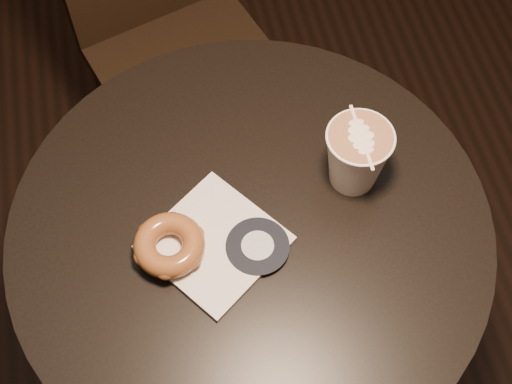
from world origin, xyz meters
TOP-DOWN VIEW (x-y plane):
  - cafe_table at (0.00, 0.00)m, footprint 0.70×0.70m
  - chair at (-0.05, 0.66)m, footprint 0.48×0.48m
  - pastry_bag at (-0.06, -0.02)m, footprint 0.23×0.23m
  - doughnut at (-0.12, -0.02)m, footprint 0.10×0.10m
  - latte_cup at (0.16, 0.05)m, footprint 0.10×0.10m

SIDE VIEW (x-z plane):
  - chair at x=-0.05m, z-range 0.06..1.01m
  - cafe_table at x=0.00m, z-range 0.18..0.93m
  - pastry_bag at x=-0.06m, z-range 0.75..0.76m
  - doughnut at x=-0.12m, z-range 0.76..0.79m
  - latte_cup at x=0.16m, z-range 0.75..0.86m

